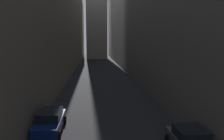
% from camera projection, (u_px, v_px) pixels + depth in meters
% --- Properties ---
extents(ground_plane, '(264.00, 264.00, 0.00)m').
position_uv_depth(ground_plane, '(100.00, 73.00, 44.99)').
color(ground_plane, '#232326').
extents(building_block_left, '(14.53, 108.00, 22.41)m').
position_uv_depth(building_block_left, '(36.00, 18.00, 44.45)').
color(building_block_left, '#756B5B').
rests_on(building_block_left, ground).
extents(building_block_right, '(15.05, 108.00, 24.43)m').
position_uv_depth(building_block_right, '(161.00, 14.00, 46.43)').
color(building_block_right, slate).
rests_on(building_block_right, ground).
extents(parked_car_left_third, '(1.93, 4.43, 1.56)m').
position_uv_depth(parked_car_left_third, '(50.00, 121.00, 16.01)').
color(parked_car_left_third, navy).
rests_on(parked_car_left_third, ground).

